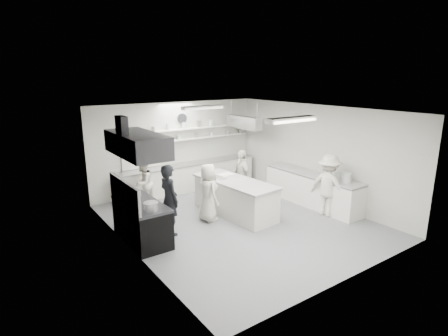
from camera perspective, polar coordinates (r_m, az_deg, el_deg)
floor at (r=9.93m, az=2.35°, el=-8.44°), size 6.00×7.00×0.02m
ceiling at (r=9.19m, az=2.55°, el=9.18°), size 6.00×7.00×0.02m
wall_back at (r=12.34m, az=-7.46°, el=3.35°), size 6.00×0.04×3.00m
wall_front at (r=7.12m, az=19.87°, el=-5.74°), size 6.00×0.04×3.00m
wall_left at (r=8.06m, az=-14.81°, el=-3.02°), size 0.04×7.00×3.00m
wall_right at (r=11.48m, az=14.46°, el=2.17°), size 0.04×7.00×3.00m
stove at (r=8.89m, az=-12.85°, el=-8.42°), size 0.80×1.80×0.90m
exhaust_hood at (r=8.35m, az=-13.57°, el=3.69°), size 0.85×2.00×0.50m
back_counter at (r=12.47m, az=-5.45°, el=-1.40°), size 5.00×0.60×0.92m
shelf_lower at (r=12.52m, az=-4.38°, el=4.75°), size 4.20×0.26×0.04m
shelf_upper at (r=12.47m, az=-4.41°, el=6.33°), size 4.20×0.26×0.04m
pass_through_window at (r=11.81m, az=-13.01°, el=2.34°), size 1.30×0.04×1.00m
wall_clock at (r=12.26m, az=-6.69°, el=7.79°), size 0.32×0.05×0.32m
right_counter at (r=11.35m, az=13.73°, el=-3.31°), size 0.74×3.30×0.94m
pot_rack at (r=12.37m, az=3.12°, el=7.23°), size 0.30×1.60×0.40m
light_fixture_front at (r=7.85m, az=10.62°, el=7.54°), size 1.30×0.25×0.10m
light_fixture_rear at (r=10.68m, az=-3.42°, el=9.53°), size 1.30×0.25×0.10m
prep_island at (r=10.27m, az=1.73°, el=-4.76°), size 1.17×2.64×0.95m
stove_pot at (r=9.11m, az=-14.21°, el=-4.00°), size 0.40×0.40×0.25m
cook_stove at (r=8.97m, az=-8.65°, el=-4.98°), size 0.46×0.67×1.78m
cook_back at (r=10.97m, az=-12.66°, el=-2.36°), size 0.92×0.90×1.49m
cook_island_left at (r=9.74m, az=-2.54°, el=-3.89°), size 0.54×0.80×1.58m
cook_island_right at (r=11.19m, az=2.85°, el=-1.28°), size 0.60×1.03×1.64m
cook_right at (r=10.46m, az=16.19°, el=-2.67°), size 0.83×1.23×1.75m
bowl_island_a at (r=10.32m, az=-0.31°, el=-1.70°), size 0.31×0.31×0.07m
bowl_island_b at (r=10.22m, az=2.65°, el=-1.91°), size 0.23×0.23×0.06m
bowl_right at (r=11.28m, az=15.24°, el=-0.88°), size 0.27×0.27×0.06m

